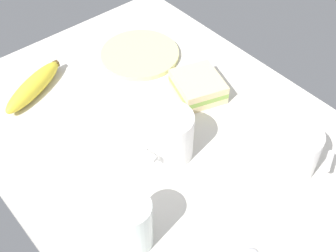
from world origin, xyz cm
name	(u,v)px	position (x,y,z in cm)	size (l,w,h in cm)	color
tabletop	(168,140)	(0.00, 0.00, 1.00)	(90.00, 64.00, 2.00)	beige
plate_of_food	(140,54)	(-24.03, 11.53, 2.60)	(18.67, 18.67, 1.20)	#EAE58C
coffee_mug_black	(169,135)	(3.16, -2.51, 6.92)	(9.31, 11.86, 9.56)	white
coffee_mug_milky	(293,150)	(20.47, 12.47, 6.70)	(11.95, 9.44, 9.14)	white
sandwich_main	(198,86)	(-5.36, 13.02, 4.20)	(12.94, 12.26, 4.40)	beige
glass_of_milk	(131,226)	(13.84, -19.29, 6.46)	(6.91, 6.91, 10.01)	silver
banana	(33,86)	(-28.53, -14.06, 4.03)	(11.16, 17.98, 4.06)	yellow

